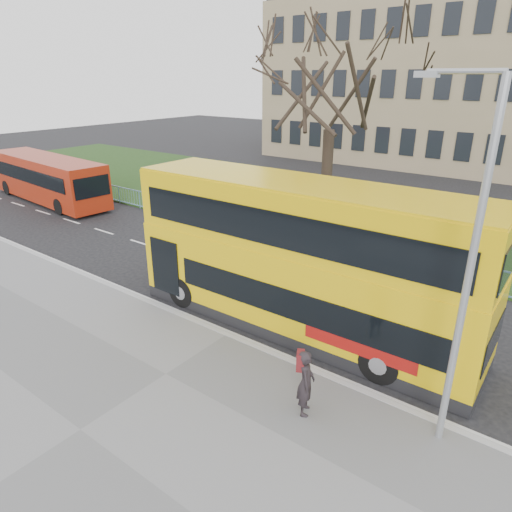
{
  "coord_description": "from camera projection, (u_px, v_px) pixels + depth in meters",
  "views": [
    {
      "loc": [
        8.19,
        -10.9,
        7.7
      ],
      "look_at": [
        -0.79,
        1.0,
        1.76
      ],
      "focal_mm": 32.0,
      "sensor_mm": 36.0,
      "label": 1
    }
  ],
  "objects": [
    {
      "name": "pavement",
      "position": [
        81.0,
        432.0,
        10.49
      ],
      "size": [
        80.0,
        10.5,
        0.12
      ],
      "primitive_type": "cube",
      "color": "slate",
      "rests_on": "ground"
    },
    {
      "name": "grass_verge",
      "position": [
        407.0,
        218.0,
        26.11
      ],
      "size": [
        80.0,
        15.4,
        0.08
      ],
      "primitive_type": "cube",
      "color": "#1E3814",
      "rests_on": "ground"
    },
    {
      "name": "pedestrian",
      "position": [
        306.0,
        383.0,
        10.72
      ],
      "size": [
        0.65,
        0.73,
        1.69
      ],
      "primitive_type": "imported",
      "rotation": [
        0.0,
        0.0,
        2.06
      ],
      "color": "black",
      "rests_on": "pavement"
    },
    {
      "name": "kerb",
      "position": [
        227.0,
        335.0,
        14.34
      ],
      "size": [
        80.0,
        0.2,
        0.14
      ],
      "primitive_type": "cube",
      "color": "#9B9B9E",
      "rests_on": "ground"
    },
    {
      "name": "red_bus",
      "position": [
        48.0,
        178.0,
        29.27
      ],
      "size": [
        11.0,
        3.29,
        2.86
      ],
      "rotation": [
        0.0,
        0.0,
        -0.08
      ],
      "color": "maroon",
      "rests_on": "ground"
    },
    {
      "name": "yellow_bus",
      "position": [
        300.0,
        254.0,
        14.07
      ],
      "size": [
        11.31,
        2.83,
        4.73
      ],
      "rotation": [
        0.0,
        0.0,
        0.01
      ],
      "color": "#DEB309",
      "rests_on": "ground"
    },
    {
      "name": "bare_tree",
      "position": [
        330.0,
        109.0,
        22.35
      ],
      "size": [
        8.46,
        8.46,
        12.08
      ],
      "primitive_type": null,
      "color": "black",
      "rests_on": "grass_verge"
    },
    {
      "name": "guard_railing",
      "position": [
        346.0,
        248.0,
        20.21
      ],
      "size": [
        40.0,
        0.12,
        1.1
      ],
      "primitive_type": null,
      "color": "#6FA6C6",
      "rests_on": "ground"
    },
    {
      "name": "street_lamp",
      "position": [
        466.0,
        263.0,
        8.78
      ],
      "size": [
        1.63,
        0.26,
        7.68
      ],
      "rotation": [
        0.0,
        0.0,
        -0.07
      ],
      "color": "#93979B",
      "rests_on": "pavement"
    },
    {
      "name": "civic_building",
      "position": [
        443.0,
        83.0,
        41.69
      ],
      "size": [
        30.0,
        15.0,
        14.0
      ],
      "primitive_type": "cube",
      "color": "#807051",
      "rests_on": "ground"
    },
    {
      "name": "ground",
      "position": [
        257.0,
        318.0,
        15.52
      ],
      "size": [
        120.0,
        120.0,
        0.0
      ],
      "primitive_type": "plane",
      "color": "black",
      "rests_on": "ground"
    }
  ]
}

